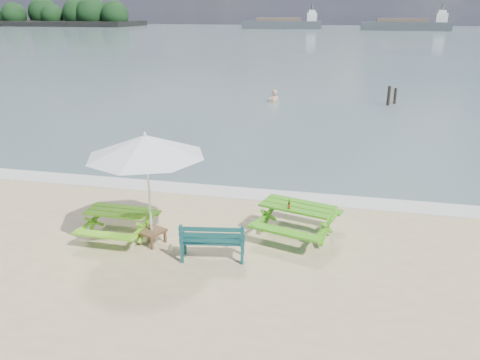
% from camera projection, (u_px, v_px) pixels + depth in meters
% --- Properties ---
extents(sea, '(300.00, 300.00, 0.00)m').
position_uv_depth(sea, '(332.00, 38.00, 87.38)').
color(sea, slate).
rests_on(sea, ground).
extents(foam_strip, '(22.00, 0.90, 0.01)m').
position_uv_depth(foam_strip, '(239.00, 193.00, 13.62)').
color(foam_strip, silver).
rests_on(foam_strip, ground).
extents(island_headland, '(90.00, 22.00, 7.60)m').
position_uv_depth(island_headland, '(10.00, 15.00, 158.97)').
color(island_headland, black).
rests_on(island_headland, ground).
extents(picnic_table_left, '(1.48, 1.65, 0.70)m').
position_uv_depth(picnic_table_left, '(119.00, 224.00, 10.84)').
color(picnic_table_left, '#64B71B').
rests_on(picnic_table_left, ground).
extents(picnic_table_right, '(2.10, 2.23, 0.79)m').
position_uv_depth(picnic_table_right, '(297.00, 221.00, 10.89)').
color(picnic_table_right, '#409817').
rests_on(picnic_table_right, ground).
extents(park_bench, '(1.41, 0.68, 0.83)m').
position_uv_depth(park_bench, '(213.00, 248.00, 9.94)').
color(park_bench, '#0E3C3C').
rests_on(park_bench, ground).
extents(side_table, '(0.68, 0.68, 0.33)m').
position_uv_depth(side_table, '(152.00, 236.00, 10.62)').
color(side_table, brown).
rests_on(side_table, ground).
extents(patio_umbrella, '(3.38, 3.38, 2.55)m').
position_uv_depth(patio_umbrella, '(146.00, 146.00, 9.89)').
color(patio_umbrella, silver).
rests_on(patio_umbrella, ground).
extents(beer_bottle, '(0.06, 0.06, 0.23)m').
position_uv_depth(beer_bottle, '(289.00, 206.00, 10.52)').
color(beer_bottle, brown).
rests_on(beer_bottle, picnic_table_right).
extents(swimmer, '(0.80, 0.66, 1.88)m').
position_uv_depth(swimmer, '(274.00, 106.00, 27.07)').
color(swimmer, tan).
rests_on(swimmer, ground).
extents(mooring_pilings, '(0.57, 0.77, 1.28)m').
position_uv_depth(mooring_pilings, '(391.00, 98.00, 26.13)').
color(mooring_pilings, black).
rests_on(mooring_pilings, ground).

